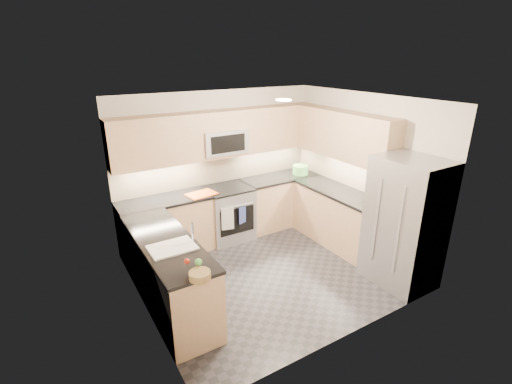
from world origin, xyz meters
name	(u,v)px	position (x,y,z in m)	size (l,w,h in m)	color
floor	(268,271)	(0.00, 0.00, 0.00)	(3.60, 3.20, 0.00)	#232328
ceiling	(270,100)	(0.00, 0.00, 2.50)	(3.60, 3.20, 0.02)	beige
wall_back	(218,165)	(0.00, 1.60, 1.25)	(3.60, 0.02, 2.50)	beige
wall_front	(354,240)	(0.00, -1.60, 1.25)	(3.60, 0.02, 2.50)	beige
wall_left	(137,222)	(-1.80, 0.00, 1.25)	(0.02, 3.20, 2.50)	beige
wall_right	(362,172)	(1.80, 0.00, 1.25)	(0.02, 3.20, 2.50)	beige
base_cab_back_left	(166,228)	(-1.09, 1.30, 0.45)	(1.42, 0.60, 0.90)	tan
base_cab_back_right	(279,201)	(1.09, 1.30, 0.45)	(1.42, 0.60, 0.90)	tan
base_cab_right	(338,218)	(1.50, 0.15, 0.45)	(0.60, 1.70, 0.90)	tan
base_cab_peninsula	(169,274)	(-1.50, 0.00, 0.45)	(0.60, 2.00, 0.90)	tan
countertop_back_left	(164,200)	(-1.09, 1.30, 0.92)	(1.42, 0.63, 0.04)	black
countertop_back_right	(280,177)	(1.09, 1.30, 0.92)	(1.42, 0.63, 0.04)	black
countertop_right	(340,192)	(1.50, 0.15, 0.92)	(0.63, 1.70, 0.04)	black
countertop_peninsula	(165,241)	(-1.50, 0.00, 0.92)	(0.63, 2.00, 0.04)	black
upper_cab_back	(222,134)	(0.00, 1.43, 1.83)	(3.60, 0.35, 0.75)	tan
upper_cab_right	(345,135)	(1.62, 0.28, 1.83)	(0.35, 1.95, 0.75)	tan
backsplash_back	(218,168)	(0.00, 1.60, 1.20)	(3.60, 0.01, 0.51)	tan
backsplash_right	(342,169)	(1.80, 0.45, 1.20)	(0.01, 2.30, 0.51)	tan
gas_range	(228,214)	(0.00, 1.28, 0.46)	(0.76, 0.65, 0.91)	#9C9FA4
range_cooktop	(227,189)	(0.00, 1.28, 0.92)	(0.76, 0.65, 0.03)	black
oven_door_glass	(237,221)	(0.00, 0.95, 0.45)	(0.62, 0.02, 0.45)	black
oven_handle	(238,206)	(0.00, 0.93, 0.72)	(0.02, 0.02, 0.60)	#B2B5BA
microwave	(223,141)	(0.00, 1.40, 1.70)	(0.76, 0.40, 0.40)	#AAACB2
microwave_door	(228,144)	(0.00, 1.20, 1.70)	(0.60, 0.01, 0.28)	black
refrigerator	(405,223)	(1.45, -1.15, 0.90)	(0.70, 0.90, 1.80)	#929499
fridge_handle_left	(398,231)	(1.08, -1.33, 0.95)	(0.02, 0.02, 1.20)	#B2B5BA
fridge_handle_right	(376,221)	(1.08, -0.97, 0.95)	(0.02, 0.02, 1.20)	#B2B5BA
sink_basin	(173,253)	(-1.50, -0.25, 0.88)	(0.52, 0.38, 0.16)	white
faucet	(193,232)	(-1.24, -0.25, 1.08)	(0.03, 0.03, 0.28)	silver
utensil_bowl	(300,170)	(1.49, 1.21, 1.02)	(0.29, 0.29, 0.16)	#53AE4A
cutting_board	(202,194)	(-0.51, 1.19, 0.95)	(0.45, 0.32, 0.01)	#E95A15
fruit_basket	(200,275)	(-1.47, -0.99, 0.98)	(0.22, 0.22, 0.08)	olive
fruit_apple	(187,261)	(-1.53, -0.79, 1.05)	(0.06, 0.06, 0.06)	#A82513
fruit_pear	(198,262)	(-1.43, -0.87, 1.05)	(0.08, 0.08, 0.08)	green
dish_towel_check	(228,219)	(-0.20, 0.91, 0.55)	(0.20, 0.02, 0.38)	silver
dish_towel_blue	(242,215)	(0.08, 0.91, 0.55)	(0.15, 0.01, 0.29)	navy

